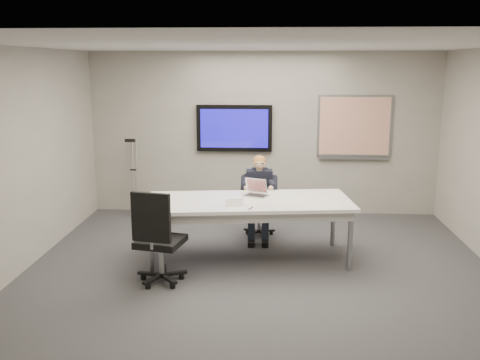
# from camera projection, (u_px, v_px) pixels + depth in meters

# --- Properties ---
(floor) EXTENTS (6.00, 6.00, 0.02)m
(floor) POSITION_uv_depth(u_px,v_px,m) (259.00, 278.00, 6.61)
(floor) COLOR #39393C
(floor) RESTS_ON ground
(ceiling) EXTENTS (6.00, 6.00, 0.02)m
(ceiling) POSITION_uv_depth(u_px,v_px,m) (261.00, 45.00, 6.01)
(ceiling) COLOR silver
(ceiling) RESTS_ON wall_back
(wall_back) EXTENTS (6.00, 0.02, 2.80)m
(wall_back) POSITION_uv_depth(u_px,v_px,m) (263.00, 134.00, 9.24)
(wall_back) COLOR gray
(wall_back) RESTS_ON ground
(wall_front) EXTENTS (6.00, 0.02, 2.80)m
(wall_front) POSITION_uv_depth(u_px,v_px,m) (249.00, 256.00, 3.38)
(wall_front) COLOR gray
(wall_front) RESTS_ON ground
(wall_left) EXTENTS (0.02, 6.00, 2.80)m
(wall_left) POSITION_uv_depth(u_px,v_px,m) (13.00, 164.00, 6.48)
(wall_left) COLOR gray
(wall_left) RESTS_ON ground
(conference_table) EXTENTS (2.80, 1.43, 0.83)m
(conference_table) POSITION_uv_depth(u_px,v_px,m) (249.00, 207.00, 7.08)
(conference_table) COLOR white
(conference_table) RESTS_ON ground
(tv_display) EXTENTS (1.30, 0.09, 0.80)m
(tv_display) POSITION_uv_depth(u_px,v_px,m) (234.00, 128.00, 9.19)
(tv_display) COLOR black
(tv_display) RESTS_ON wall_back
(whiteboard) EXTENTS (1.25, 0.08, 1.10)m
(whiteboard) POSITION_uv_depth(u_px,v_px,m) (354.00, 127.00, 9.09)
(whiteboard) COLOR gray
(whiteboard) RESTS_ON wall_back
(office_chair_far) EXTENTS (0.54, 0.54, 0.94)m
(office_chair_far) POSITION_uv_depth(u_px,v_px,m) (258.00, 216.00, 8.21)
(office_chair_far) COLOR black
(office_chair_far) RESTS_ON ground
(office_chair_near) EXTENTS (0.66, 0.66, 1.17)m
(office_chair_near) POSITION_uv_depth(u_px,v_px,m) (159.00, 255.00, 6.36)
(office_chair_near) COLOR black
(office_chair_near) RESTS_ON ground
(seated_person) EXTENTS (0.40, 0.69, 1.26)m
(seated_person) POSITION_uv_depth(u_px,v_px,m) (259.00, 207.00, 7.94)
(seated_person) COLOR #212837
(seated_person) RESTS_ON office_chair_far
(crutch) EXTENTS (0.40, 0.73, 1.44)m
(crutch) POSITION_uv_depth(u_px,v_px,m) (134.00, 175.00, 9.28)
(crutch) COLOR #989B9F
(crutch) RESTS_ON ground
(laptop) EXTENTS (0.37, 0.40, 0.22)m
(laptop) POSITION_uv_depth(u_px,v_px,m) (256.00, 191.00, 7.29)
(laptop) COLOR silver
(laptop) RESTS_ON conference_table
(name_tent) EXTENTS (0.23, 0.13, 0.09)m
(name_tent) POSITION_uv_depth(u_px,v_px,m) (234.00, 202.00, 6.76)
(name_tent) COLOR white
(name_tent) RESTS_ON conference_table
(pen) EXTENTS (0.06, 0.13, 0.01)m
(pen) POSITION_uv_depth(u_px,v_px,m) (251.00, 208.00, 6.64)
(pen) COLOR black
(pen) RESTS_ON conference_table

